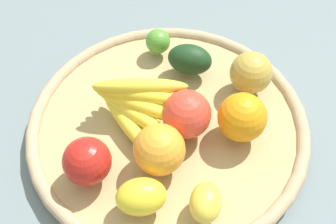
# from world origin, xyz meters

# --- Properties ---
(ground_plane) EXTENTS (2.40, 2.40, 0.00)m
(ground_plane) POSITION_xyz_m (0.00, 0.00, 0.00)
(ground_plane) COLOR slate
(ground_plane) RESTS_ON ground
(basket) EXTENTS (0.47, 0.47, 0.04)m
(basket) POSITION_xyz_m (0.00, 0.00, 0.02)
(basket) COLOR tan
(basket) RESTS_ON ground_plane
(lime_0) EXTENTS (0.06, 0.06, 0.05)m
(lime_0) POSITION_xyz_m (-0.00, -0.16, 0.06)
(lime_0) COLOR #4E952F
(lime_0) RESTS_ON basket
(apple_1) EXTENTS (0.11, 0.11, 0.08)m
(apple_1) POSITION_xyz_m (-0.03, 0.02, 0.07)
(apple_1) COLOR #D8402D
(apple_1) RESTS_ON basket
(banana_bunch) EXTENTS (0.16, 0.15, 0.07)m
(banana_bunch) POSITION_xyz_m (0.05, -0.01, 0.07)
(banana_bunch) COLOR yellow
(banana_bunch) RESTS_ON basket
(apple_2) EXTENTS (0.09, 0.09, 0.07)m
(apple_2) POSITION_xyz_m (-0.15, -0.06, 0.07)
(apple_2) COLOR gold
(apple_2) RESTS_ON basket
(orange_1) EXTENTS (0.11, 0.11, 0.08)m
(orange_1) POSITION_xyz_m (-0.11, 0.04, 0.07)
(orange_1) COLOR orange
(orange_1) RESTS_ON basket
(avocado) EXTENTS (0.09, 0.08, 0.05)m
(avocado) POSITION_xyz_m (-0.05, -0.11, 0.06)
(avocado) COLOR #19381A
(avocado) RESTS_ON basket
(orange_0) EXTENTS (0.10, 0.10, 0.08)m
(orange_0) POSITION_xyz_m (0.02, 0.08, 0.07)
(orange_0) COLOR orange
(orange_0) RESTS_ON basket
(lemon_0) EXTENTS (0.07, 0.06, 0.05)m
(lemon_0) POSITION_xyz_m (0.05, 0.15, 0.06)
(lemon_0) COLOR yellow
(lemon_0) RESTS_ON basket
(lemon_1) EXTENTS (0.06, 0.07, 0.05)m
(lemon_1) POSITION_xyz_m (-0.03, 0.17, 0.06)
(lemon_1) COLOR yellow
(lemon_1) RESTS_ON basket
(apple_0) EXTENTS (0.08, 0.08, 0.07)m
(apple_0) POSITION_xyz_m (0.13, 0.09, 0.07)
(apple_0) COLOR red
(apple_0) RESTS_ON basket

